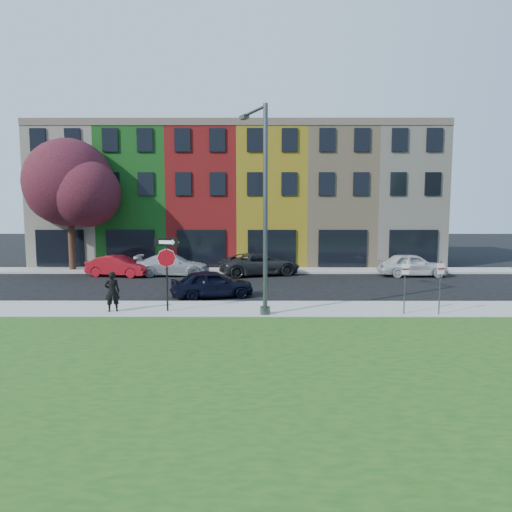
{
  "coord_description": "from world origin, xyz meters",
  "views": [
    {
      "loc": [
        -1.03,
        -15.96,
        4.37
      ],
      "look_at": [
        -1.09,
        4.0,
        2.23
      ],
      "focal_mm": 32.0,
      "sensor_mm": 36.0,
      "label": 1
    }
  ],
  "objects_px": {
    "stop_sign": "(167,259)",
    "street_lamp": "(263,210)",
    "man": "(112,291)",
    "sedan_near": "(212,284)"
  },
  "relations": [
    {
      "from": "stop_sign",
      "to": "man",
      "type": "height_order",
      "value": "stop_sign"
    },
    {
      "from": "stop_sign",
      "to": "street_lamp",
      "type": "relative_size",
      "value": 0.37
    },
    {
      "from": "man",
      "to": "street_lamp",
      "type": "bearing_deg",
      "value": 160.27
    },
    {
      "from": "stop_sign",
      "to": "sedan_near",
      "type": "xyz_separation_m",
      "value": [
        1.51,
        3.35,
        -1.59
      ]
    },
    {
      "from": "man",
      "to": "sedan_near",
      "type": "relative_size",
      "value": 0.39
    },
    {
      "from": "man",
      "to": "street_lamp",
      "type": "distance_m",
      "value": 7.0
    },
    {
      "from": "stop_sign",
      "to": "man",
      "type": "relative_size",
      "value": 1.82
    },
    {
      "from": "stop_sign",
      "to": "street_lamp",
      "type": "xyz_separation_m",
      "value": [
        3.93,
        -0.38,
        1.99
      ]
    },
    {
      "from": "man",
      "to": "street_lamp",
      "type": "relative_size",
      "value": 0.2
    },
    {
      "from": "stop_sign",
      "to": "man",
      "type": "bearing_deg",
      "value": -163.43
    }
  ]
}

